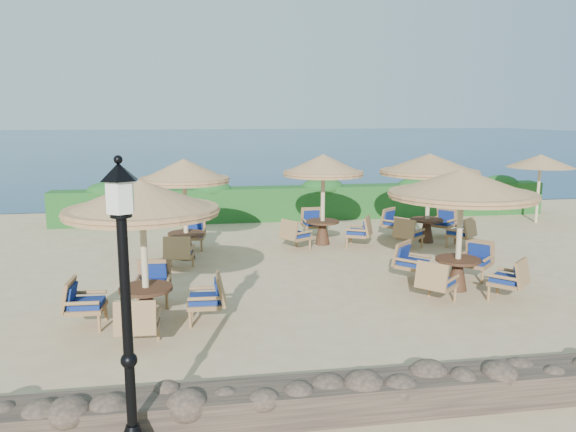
{
  "coord_description": "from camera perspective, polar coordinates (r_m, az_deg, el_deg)",
  "views": [
    {
      "loc": [
        -4.03,
        -12.61,
        3.79
      ],
      "look_at": [
        -1.82,
        0.86,
        1.3
      ],
      "focal_mm": 35.0,
      "sensor_mm": 36.0,
      "label": 1
    }
  ],
  "objects": [
    {
      "name": "sea",
      "position": [
        82.8,
        -6.61,
        7.65
      ],
      "size": [
        160.0,
        160.0,
        0.0
      ],
      "primitive_type": "plane",
      "color": "#0C274D",
      "rests_on": "ground"
    },
    {
      "name": "hedge",
      "position": [
        20.47,
        2.13,
        1.37
      ],
      "size": [
        18.0,
        0.9,
        1.2
      ],
      "primitive_type": "cube",
      "color": "#174819",
      "rests_on": "ground"
    },
    {
      "name": "cafe_set_4",
      "position": [
        17.04,
        14.11,
        3.5
      ],
      "size": [
        2.92,
        2.92,
        2.65
      ],
      "color": "beige",
      "rests_on": "ground"
    },
    {
      "name": "cafe_set_0",
      "position": [
        10.26,
        -14.53,
        -1.13
      ],
      "size": [
        2.83,
        2.83,
        2.65
      ],
      "color": "beige",
      "rests_on": "ground"
    },
    {
      "name": "lamp_post",
      "position": [
        6.28,
        -16.01,
        -10.98
      ],
      "size": [
        0.44,
        0.44,
        3.31
      ],
      "color": "black",
      "rests_on": "ground"
    },
    {
      "name": "cafe_set_3",
      "position": [
        16.29,
        3.58,
        3.25
      ],
      "size": [
        2.77,
        2.59,
        2.65
      ],
      "color": "beige",
      "rests_on": "ground"
    },
    {
      "name": "cafe_set_1",
      "position": [
        12.47,
        17.18,
        1.16
      ],
      "size": [
        3.13,
        3.13,
        2.65
      ],
      "color": "beige",
      "rests_on": "ground"
    },
    {
      "name": "extra_parasol",
      "position": [
        21.45,
        24.28,
        5.1
      ],
      "size": [
        2.3,
        2.3,
        2.41
      ],
      "color": "beige",
      "rests_on": "ground"
    },
    {
      "name": "cafe_set_2",
      "position": [
        14.82,
        -10.46,
        2.88
      ],
      "size": [
        2.36,
        2.87,
        2.65
      ],
      "color": "beige",
      "rests_on": "ground"
    },
    {
      "name": "stone_wall",
      "position": [
        8.38,
        21.37,
        -15.65
      ],
      "size": [
        15.0,
        0.65,
        0.44
      ],
      "primitive_type": "cube",
      "color": "brown",
      "rests_on": "ground"
    },
    {
      "name": "ground",
      "position": [
        13.77,
        8.1,
        -5.74
      ],
      "size": [
        120.0,
        120.0,
        0.0
      ],
      "primitive_type": "plane",
      "color": "tan",
      "rests_on": "ground"
    }
  ]
}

